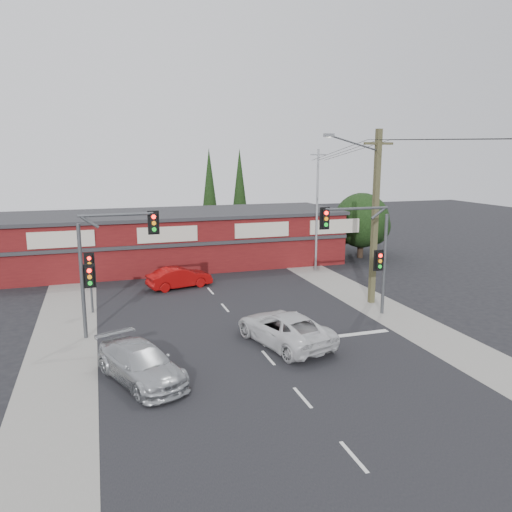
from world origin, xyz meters
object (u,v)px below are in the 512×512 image
object	(u,v)px
white_suv	(284,328)
silver_suv	(141,364)
shop_building	(174,238)
utility_pole	(373,212)
red_sedan	(179,277)

from	to	relation	value
white_suv	silver_suv	distance (m)	6.91
silver_suv	shop_building	size ratio (longest dim) A/B	0.18
white_suv	utility_pole	bearing A→B (deg)	-162.09
silver_suv	red_sedan	bearing A→B (deg)	52.80
red_sedan	shop_building	xyz separation A→B (m)	(0.75, 7.14, 1.44)
white_suv	red_sedan	size ratio (longest dim) A/B	1.29
silver_suv	shop_building	distance (m)	21.02
white_suv	silver_suv	world-z (taller)	white_suv
red_sedan	shop_building	size ratio (longest dim) A/B	0.15
red_sedan	utility_pole	bearing A→B (deg)	-137.95
silver_suv	utility_pole	size ratio (longest dim) A/B	0.49
white_suv	utility_pole	distance (m)	9.64
utility_pole	white_suv	bearing A→B (deg)	-147.42
silver_suv	red_sedan	world-z (taller)	silver_suv
white_suv	shop_building	distance (m)	18.73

